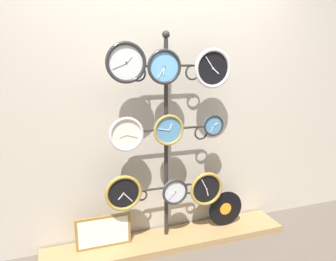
{
  "coord_description": "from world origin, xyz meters",
  "views": [
    {
      "loc": [
        -0.87,
        -2.16,
        1.67
      ],
      "look_at": [
        0.0,
        0.36,
        1.05
      ],
      "focal_mm": 35.0,
      "sensor_mm": 36.0,
      "label": 1
    }
  ],
  "objects_px": {
    "clock_top_center": "(164,67)",
    "clock_middle_left": "(126,134)",
    "clock_middle_center": "(169,130)",
    "clock_bottom_center": "(175,192)",
    "clock_middle_right": "(213,125)",
    "vinyl_record": "(225,209)",
    "display_stand": "(166,176)",
    "clock_top_right": "(213,68)",
    "clock_top_left": "(126,63)",
    "clock_bottom_left": "(123,193)",
    "clock_bottom_right": "(206,189)",
    "picture_frame": "(103,232)"
  },
  "relations": [
    {
      "from": "clock_middle_right",
      "to": "clock_middle_center",
      "type": "bearing_deg",
      "value": -178.06
    },
    {
      "from": "display_stand",
      "to": "vinyl_record",
      "type": "bearing_deg",
      "value": -3.92
    },
    {
      "from": "display_stand",
      "to": "clock_bottom_right",
      "type": "relative_size",
      "value": 5.85
    },
    {
      "from": "clock_bottom_right",
      "to": "clock_middle_right",
      "type": "bearing_deg",
      "value": -8.28
    },
    {
      "from": "clock_middle_left",
      "to": "picture_frame",
      "type": "relative_size",
      "value": 0.6
    },
    {
      "from": "clock_middle_left",
      "to": "clock_bottom_right",
      "type": "relative_size",
      "value": 0.88
    },
    {
      "from": "display_stand",
      "to": "clock_middle_left",
      "type": "height_order",
      "value": "display_stand"
    },
    {
      "from": "clock_top_right",
      "to": "vinyl_record",
      "type": "distance_m",
      "value": 1.34
    },
    {
      "from": "vinyl_record",
      "to": "clock_bottom_right",
      "type": "bearing_deg",
      "value": -169.27
    },
    {
      "from": "clock_top_left",
      "to": "clock_bottom_center",
      "type": "relative_size",
      "value": 1.35
    },
    {
      "from": "clock_middle_right",
      "to": "vinyl_record",
      "type": "bearing_deg",
      "value": 15.3
    },
    {
      "from": "clock_bottom_center",
      "to": "picture_frame",
      "type": "relative_size",
      "value": 0.5
    },
    {
      "from": "clock_top_right",
      "to": "clock_bottom_right",
      "type": "distance_m",
      "value": 1.07
    },
    {
      "from": "clock_bottom_center",
      "to": "vinyl_record",
      "type": "bearing_deg",
      "value": 6.92
    },
    {
      "from": "clock_bottom_center",
      "to": "clock_top_right",
      "type": "bearing_deg",
      "value": 1.02
    },
    {
      "from": "display_stand",
      "to": "clock_top_center",
      "type": "relative_size",
      "value": 6.66
    },
    {
      "from": "vinyl_record",
      "to": "picture_frame",
      "type": "relative_size",
      "value": 0.75
    },
    {
      "from": "clock_top_left",
      "to": "vinyl_record",
      "type": "distance_m",
      "value": 1.67
    },
    {
      "from": "clock_bottom_left",
      "to": "display_stand",
      "type": "bearing_deg",
      "value": 13.26
    },
    {
      "from": "clock_bottom_right",
      "to": "clock_middle_left",
      "type": "bearing_deg",
      "value": -179.14
    },
    {
      "from": "clock_middle_left",
      "to": "clock_middle_center",
      "type": "bearing_deg",
      "value": -1.64
    },
    {
      "from": "clock_middle_center",
      "to": "clock_bottom_center",
      "type": "bearing_deg",
      "value": -1.33
    },
    {
      "from": "vinyl_record",
      "to": "clock_middle_right",
      "type": "bearing_deg",
      "value": -164.7
    },
    {
      "from": "clock_top_left",
      "to": "clock_top_right",
      "type": "xyz_separation_m",
      "value": [
        0.73,
        0.01,
        -0.05
      ]
    },
    {
      "from": "picture_frame",
      "to": "display_stand",
      "type": "bearing_deg",
      "value": 2.55
    },
    {
      "from": "clock_top_left",
      "to": "clock_middle_right",
      "type": "relative_size",
      "value": 1.67
    },
    {
      "from": "clock_top_center",
      "to": "clock_middle_center",
      "type": "xyz_separation_m",
      "value": [
        0.03,
        -0.01,
        -0.51
      ]
    },
    {
      "from": "clock_middle_center",
      "to": "clock_middle_right",
      "type": "relative_size",
      "value": 1.39
    },
    {
      "from": "clock_bottom_left",
      "to": "clock_middle_center",
      "type": "bearing_deg",
      "value": -1.41
    },
    {
      "from": "clock_middle_center",
      "to": "display_stand",
      "type": "bearing_deg",
      "value": 82.28
    },
    {
      "from": "clock_top_center",
      "to": "clock_middle_left",
      "type": "bearing_deg",
      "value": 179.18
    },
    {
      "from": "clock_bottom_right",
      "to": "vinyl_record",
      "type": "height_order",
      "value": "clock_bottom_right"
    },
    {
      "from": "clock_top_left",
      "to": "clock_middle_center",
      "type": "bearing_deg",
      "value": 0.51
    },
    {
      "from": "clock_bottom_right",
      "to": "clock_top_center",
      "type": "bearing_deg",
      "value": -177.82
    },
    {
      "from": "display_stand",
      "to": "clock_top_left",
      "type": "distance_m",
      "value": 1.06
    },
    {
      "from": "clock_top_center",
      "to": "clock_bottom_center",
      "type": "xyz_separation_m",
      "value": [
        0.09,
        -0.01,
        -1.06
      ]
    },
    {
      "from": "clock_middle_center",
      "to": "clock_bottom_right",
      "type": "relative_size",
      "value": 0.82
    },
    {
      "from": "clock_top_right",
      "to": "clock_bottom_left",
      "type": "bearing_deg",
      "value": 179.63
    },
    {
      "from": "picture_frame",
      "to": "clock_top_left",
      "type": "bearing_deg",
      "value": -20.65
    },
    {
      "from": "clock_middle_left",
      "to": "clock_middle_center",
      "type": "height_order",
      "value": "same"
    },
    {
      "from": "clock_middle_center",
      "to": "clock_bottom_center",
      "type": "xyz_separation_m",
      "value": [
        0.06,
        -0.0,
        -0.55
      ]
    },
    {
      "from": "clock_middle_right",
      "to": "vinyl_record",
      "type": "distance_m",
      "value": 0.86
    },
    {
      "from": "clock_middle_center",
      "to": "clock_bottom_center",
      "type": "relative_size",
      "value": 1.12
    },
    {
      "from": "display_stand",
      "to": "clock_top_right",
      "type": "height_order",
      "value": "display_stand"
    },
    {
      "from": "clock_middle_left",
      "to": "clock_top_right",
      "type": "bearing_deg",
      "value": -0.42
    },
    {
      "from": "clock_top_center",
      "to": "clock_bottom_left",
      "type": "xyz_separation_m",
      "value": [
        -0.35,
        0.0,
        -1.01
      ]
    },
    {
      "from": "clock_top_right",
      "to": "clock_middle_center",
      "type": "relative_size",
      "value": 1.26
    },
    {
      "from": "clock_middle_center",
      "to": "vinyl_record",
      "type": "bearing_deg",
      "value": 6.14
    },
    {
      "from": "clock_top_left",
      "to": "clock_middle_right",
      "type": "xyz_separation_m",
      "value": [
        0.75,
        0.02,
        -0.54
      ]
    },
    {
      "from": "clock_middle_right",
      "to": "clock_top_center",
      "type": "bearing_deg",
      "value": -178.9
    }
  ]
}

